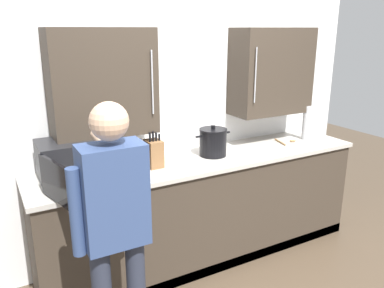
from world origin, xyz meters
TOP-DOWN VIEW (x-y plane):
  - back_wall_tiled at (0.00, 1.22)m, footprint 3.52×0.44m
  - counter_unit at (0.00, 0.92)m, footprint 2.85×0.63m
  - microwave_oven at (-1.02, 0.95)m, footprint 0.61×0.77m
  - thermos_flask at (1.13, 0.93)m, footprint 0.08×0.08m
  - knife_block at (-0.46, 0.92)m, footprint 0.11×0.15m
  - stock_pot at (0.09, 0.94)m, footprint 0.33×0.23m
  - wooden_spoon at (0.90, 0.93)m, footprint 0.19×0.20m
  - person_figure at (-1.03, 0.15)m, footprint 0.44×0.61m

SIDE VIEW (x-z plane):
  - counter_unit at x=0.00m, z-range 0.00..0.92m
  - wooden_spoon at x=0.90m, z-range 0.93..0.94m
  - person_figure at x=-1.03m, z-range 0.16..1.77m
  - knife_block at x=-0.46m, z-range 0.89..1.18m
  - stock_pot at x=0.09m, z-range 0.91..1.17m
  - microwave_oven at x=-1.02m, z-range 0.92..1.21m
  - thermos_flask at x=1.13m, z-range 0.93..1.26m
  - back_wall_tiled at x=0.00m, z-range 0.05..2.85m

